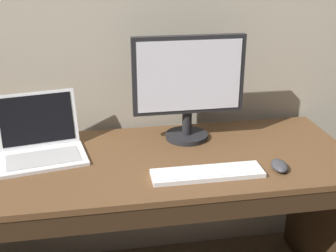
{
  "coord_description": "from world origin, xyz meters",
  "views": [
    {
      "loc": [
        -0.2,
        -1.63,
        1.56
      ],
      "look_at": [
        0.08,
        0.0,
        0.88
      ],
      "focal_mm": 46.85,
      "sensor_mm": 36.0,
      "label": 1
    }
  ],
  "objects_px": {
    "wired_keyboard": "(207,173)",
    "computer_mouse": "(279,166)",
    "laptop_white": "(41,144)",
    "external_monitor": "(188,84)"
  },
  "relations": [
    {
      "from": "laptop_white",
      "to": "computer_mouse",
      "type": "relative_size",
      "value": 3.63
    },
    {
      "from": "wired_keyboard",
      "to": "computer_mouse",
      "type": "distance_m",
      "value": 0.29
    },
    {
      "from": "laptop_white",
      "to": "external_monitor",
      "type": "relative_size",
      "value": 0.8
    },
    {
      "from": "laptop_white",
      "to": "computer_mouse",
      "type": "distance_m",
      "value": 0.98
    },
    {
      "from": "laptop_white",
      "to": "computer_mouse",
      "type": "height_order",
      "value": "laptop_white"
    },
    {
      "from": "laptop_white",
      "to": "computer_mouse",
      "type": "bearing_deg",
      "value": -17.12
    },
    {
      "from": "computer_mouse",
      "to": "external_monitor",
      "type": "bearing_deg",
      "value": 138.79
    },
    {
      "from": "laptop_white",
      "to": "wired_keyboard",
      "type": "height_order",
      "value": "laptop_white"
    },
    {
      "from": "computer_mouse",
      "to": "laptop_white",
      "type": "bearing_deg",
      "value": 170.95
    },
    {
      "from": "external_monitor",
      "to": "computer_mouse",
      "type": "relative_size",
      "value": 4.55
    }
  ]
}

